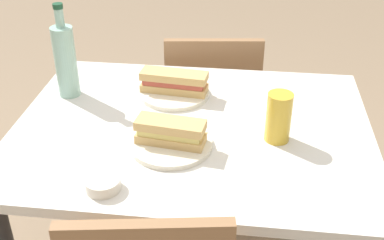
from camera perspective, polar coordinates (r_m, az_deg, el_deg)
dining_table at (r=1.55m, az=0.00°, el=-4.73°), size 1.06×0.82×0.78m
chair_far at (r=2.14m, az=2.24°, el=1.14°), size 0.45×0.45×0.85m
plate_near at (r=1.64m, az=-2.04°, el=3.13°), size 0.23×0.23×0.01m
baguette_sandwich_near at (r=1.62m, az=-2.07°, el=4.42°), size 0.22×0.09×0.07m
knife_near at (r=1.68m, az=-1.99°, el=4.25°), size 0.18×0.05×0.01m
plate_far at (r=1.38m, az=-2.44°, el=-2.79°), size 0.23×0.23×0.01m
baguette_sandwich_far at (r=1.36m, az=-2.48°, el=-1.34°), size 0.20×0.09×0.07m
knife_far at (r=1.42m, az=-2.31°, el=-1.29°), size 0.18×0.03×0.01m
water_bottle at (r=1.64m, az=-14.36°, el=6.74°), size 0.07×0.07×0.31m
beer_glass at (r=1.40m, az=9.93°, el=0.31°), size 0.07×0.07×0.14m
olive_bowl at (r=1.24m, az=-10.23°, el=-7.25°), size 0.09×0.09×0.03m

